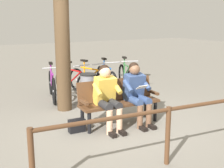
% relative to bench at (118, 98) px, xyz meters
% --- Properties ---
extents(ground_plane, '(40.00, 40.00, 0.00)m').
position_rel_bench_xyz_m(ground_plane, '(-0.03, 0.14, -0.51)').
color(ground_plane, slate).
extents(bench, '(1.63, 0.58, 0.87)m').
position_rel_bench_xyz_m(bench, '(0.00, 0.00, 0.00)').
color(bench, '#51331E').
rests_on(bench, ground).
extents(person_reading, '(0.51, 0.78, 1.20)m').
position_rel_bench_xyz_m(person_reading, '(-0.31, 0.18, 0.16)').
color(person_reading, '#334772').
rests_on(person_reading, ground).
extents(person_companion, '(0.51, 0.78, 1.20)m').
position_rel_bench_xyz_m(person_companion, '(0.33, 0.14, 0.16)').
color(person_companion, gold).
rests_on(person_companion, ground).
extents(handbag, '(0.31, 0.16, 0.24)m').
position_rel_bench_xyz_m(handbag, '(0.90, 0.02, -0.39)').
color(handbag, black).
rests_on(handbag, ground).
extents(tree_trunk, '(0.33, 0.33, 3.57)m').
position_rel_bench_xyz_m(tree_trunk, '(0.58, -1.37, 1.28)').
color(tree_trunk, '#4C3823').
rests_on(tree_trunk, ground).
extents(litter_bin, '(0.38, 0.38, 0.78)m').
position_rel_bench_xyz_m(litter_bin, '(-0.03, -1.36, -0.12)').
color(litter_bin, slate).
rests_on(litter_bin, ground).
extents(bicycle_purple, '(0.67, 1.61, 0.94)m').
position_rel_bench_xyz_m(bicycle_purple, '(-1.74, -2.33, -0.15)').
color(bicycle_purple, black).
rests_on(bicycle_purple, ground).
extents(bicycle_red, '(0.49, 1.66, 0.94)m').
position_rel_bench_xyz_m(bicycle_red, '(-1.11, -2.40, -0.15)').
color(bicycle_red, black).
rests_on(bicycle_red, ground).
extents(bicycle_blue, '(0.61, 1.63, 0.94)m').
position_rel_bench_xyz_m(bicycle_blue, '(-0.54, -2.36, -0.15)').
color(bicycle_blue, black).
rests_on(bicycle_blue, ground).
extents(bicycle_black, '(0.51, 1.66, 0.94)m').
position_rel_bench_xyz_m(bicycle_black, '(-0.06, -2.36, -0.15)').
color(bicycle_black, black).
rests_on(bicycle_black, ground).
extents(bicycle_orange, '(0.59, 1.64, 0.94)m').
position_rel_bench_xyz_m(bicycle_orange, '(0.51, -2.36, -0.15)').
color(bicycle_orange, black).
rests_on(bicycle_orange, ground).
extents(railing_fence, '(3.78, 0.45, 0.85)m').
position_rel_bench_xyz_m(railing_fence, '(0.31, 1.79, 0.10)').
color(railing_fence, '#51331E').
rests_on(railing_fence, ground).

